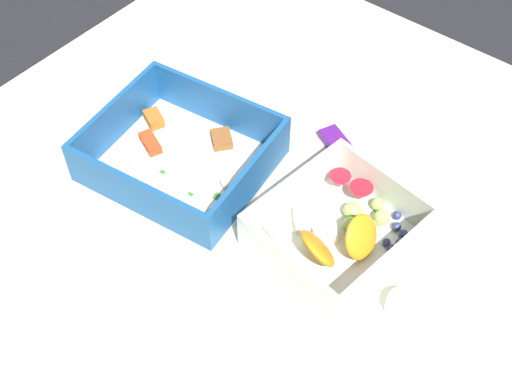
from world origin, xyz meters
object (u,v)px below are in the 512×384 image
(candy_bar, at_px, (341,149))
(paper_cup_liner, at_px, (403,306))
(pasta_container, at_px, (180,158))
(fruit_bowl, at_px, (339,229))

(candy_bar, height_order, paper_cup_liner, paper_cup_liner)
(paper_cup_liner, bearing_deg, pasta_container, -179.89)
(candy_bar, bearing_deg, paper_cup_liner, -39.62)
(fruit_bowl, bearing_deg, candy_bar, 123.00)
(pasta_container, distance_m, candy_bar, 0.19)
(pasta_container, height_order, candy_bar, pasta_container)
(fruit_bowl, relative_size, paper_cup_liner, 5.03)
(pasta_container, relative_size, candy_bar, 3.08)
(pasta_container, xyz_separation_m, paper_cup_liner, (0.30, 0.00, -0.01))
(fruit_bowl, height_order, candy_bar, fruit_bowl)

